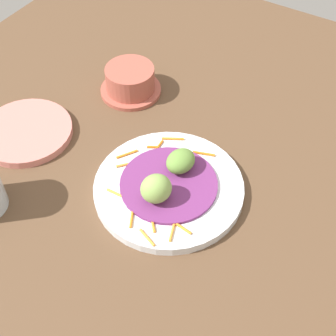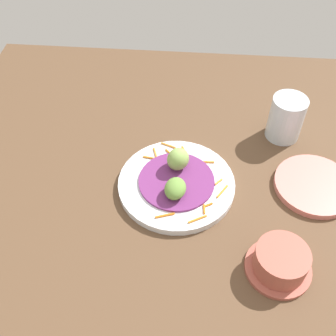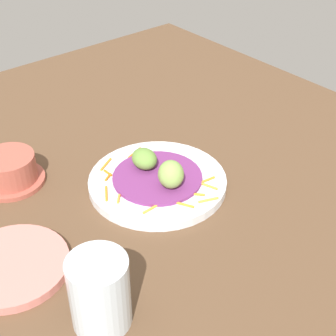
# 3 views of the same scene
# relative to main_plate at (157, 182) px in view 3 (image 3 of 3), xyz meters

# --- Properties ---
(table_surface) EXTENTS (1.10, 1.10, 0.02)m
(table_surface) POSITION_rel_main_plate_xyz_m (-0.05, -0.02, -0.02)
(table_surface) COLOR brown
(table_surface) RESTS_ON ground
(main_plate) EXTENTS (0.23, 0.23, 0.02)m
(main_plate) POSITION_rel_main_plate_xyz_m (0.00, 0.00, 0.00)
(main_plate) COLOR silver
(main_plate) RESTS_ON table_surface
(cabbage_bed) EXTENTS (0.15, 0.15, 0.01)m
(cabbage_bed) POSITION_rel_main_plate_xyz_m (-0.00, 0.00, 0.01)
(cabbage_bed) COLOR #702D6B
(cabbage_bed) RESTS_ON main_plate
(carrot_garnish) EXTENTS (0.21, 0.18, 0.00)m
(carrot_garnish) POSITION_rel_main_plate_xyz_m (0.01, -0.02, 0.01)
(carrot_garnish) COLOR orange
(carrot_garnish) RESTS_ON main_plate
(guac_scoop_left) EXTENTS (0.06, 0.06, 0.05)m
(guac_scoop_left) POSITION_rel_main_plate_xyz_m (0.04, -0.00, 0.04)
(guac_scoop_left) COLOR #84A851
(guac_scoop_left) RESTS_ON cabbage_bed
(guac_scoop_center) EXTENTS (0.06, 0.05, 0.03)m
(guac_scoop_center) POSITION_rel_main_plate_xyz_m (-0.04, 0.00, 0.03)
(guac_scoop_center) COLOR olive
(guac_scoop_center) RESTS_ON cabbage_bed
(side_plate_small) EXTENTS (0.16, 0.16, 0.01)m
(side_plate_small) POSITION_rel_main_plate_xyz_m (0.02, -0.28, -0.00)
(side_plate_small) COLOR tan
(side_plate_small) RESTS_ON table_surface
(terracotta_bowl) EXTENTS (0.11, 0.11, 0.05)m
(terracotta_bowl) POSITION_rel_main_plate_xyz_m (-0.17, -0.19, 0.02)
(terracotta_bowl) COLOR #A85142
(terracotta_bowl) RESTS_ON table_surface
(water_glass) EXTENTS (0.08, 0.08, 0.10)m
(water_glass) POSITION_rel_main_plate_xyz_m (0.17, -0.23, 0.04)
(water_glass) COLOR silver
(water_glass) RESTS_ON table_surface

